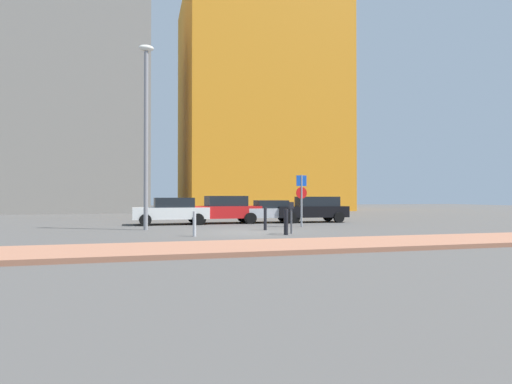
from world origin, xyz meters
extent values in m
plane|color=#4C4947|center=(0.00, 0.00, 0.00)|extent=(120.00, 120.00, 0.00)
cube|color=#9E664C|center=(0.00, -5.92, 0.07)|extent=(40.00, 3.05, 0.14)
cube|color=white|center=(-3.02, 6.11, 0.64)|extent=(4.18, 1.90, 0.65)
cube|color=black|center=(-2.84, 6.12, 1.24)|extent=(2.18, 1.70, 0.54)
cylinder|color=black|center=(-4.40, 5.18, 0.32)|extent=(0.65, 0.24, 0.64)
cylinder|color=black|center=(-4.45, 6.97, 0.32)|extent=(0.65, 0.24, 0.64)
cylinder|color=black|center=(-1.59, 5.26, 0.32)|extent=(0.65, 0.24, 0.64)
cylinder|color=black|center=(-1.64, 7.04, 0.32)|extent=(0.65, 0.24, 0.64)
cube|color=red|center=(-0.02, 6.35, 0.67)|extent=(4.37, 2.00, 0.70)
cube|color=black|center=(0.18, 6.36, 1.31)|extent=(2.33, 1.78, 0.59)
cylinder|color=black|center=(-1.45, 5.38, 0.32)|extent=(0.65, 0.24, 0.64)
cylinder|color=black|center=(-1.52, 7.22, 0.32)|extent=(0.65, 0.24, 0.64)
cylinder|color=black|center=(1.48, 5.49, 0.32)|extent=(0.65, 0.24, 0.64)
cylinder|color=black|center=(1.41, 7.33, 0.32)|extent=(0.65, 0.24, 0.64)
cube|color=#B7BABF|center=(2.79, 6.34, 0.60)|extent=(4.03, 1.96, 0.56)
cube|color=black|center=(2.94, 6.34, 1.11)|extent=(1.86, 1.74, 0.47)
cylinder|color=black|center=(1.41, 5.48, 0.32)|extent=(0.65, 0.24, 0.64)
cylinder|color=black|center=(1.47, 7.30, 0.32)|extent=(0.65, 0.24, 0.64)
cylinder|color=black|center=(4.10, 5.38, 0.32)|extent=(0.65, 0.24, 0.64)
cylinder|color=black|center=(4.17, 7.20, 0.32)|extent=(0.65, 0.24, 0.64)
cube|color=black|center=(5.37, 6.04, 0.65)|extent=(4.46, 1.84, 0.67)
cube|color=black|center=(5.80, 6.02, 1.28)|extent=(2.45, 1.63, 0.58)
cylinder|color=black|center=(3.84, 5.26, 0.32)|extent=(0.65, 0.24, 0.64)
cylinder|color=black|center=(3.90, 6.93, 0.32)|extent=(0.65, 0.24, 0.64)
cylinder|color=black|center=(6.83, 5.14, 0.32)|extent=(0.65, 0.24, 0.64)
cylinder|color=black|center=(6.90, 6.82, 0.32)|extent=(0.65, 0.24, 0.64)
cylinder|color=gray|center=(3.38, 2.40, 1.35)|extent=(0.10, 0.10, 2.69)
cube|color=#1447B7|center=(3.38, 2.40, 2.39)|extent=(0.55, 0.06, 0.55)
cylinder|color=red|center=(3.38, 2.40, 1.76)|extent=(0.60, 0.06, 0.60)
cylinder|color=#4C4C51|center=(1.52, -1.21, 0.53)|extent=(0.08, 0.08, 1.06)
cube|color=black|center=(1.52, -1.21, 1.20)|extent=(0.18, 0.14, 0.28)
cylinder|color=gray|center=(-4.40, 2.48, 4.22)|extent=(0.20, 0.20, 8.43)
ellipsoid|color=silver|center=(-4.40, 2.48, 8.58)|extent=(0.70, 0.36, 0.30)
cylinder|color=#B7B7BC|center=(-2.57, -1.34, 0.49)|extent=(0.13, 0.13, 0.99)
cylinder|color=black|center=(1.12, -1.69, 0.53)|extent=(0.18, 0.18, 1.06)
cylinder|color=black|center=(1.00, 0.92, 0.53)|extent=(0.15, 0.15, 1.06)
cube|color=orange|center=(9.04, 32.13, 12.97)|extent=(17.86, 17.32, 25.94)
cube|color=gray|center=(-11.16, 28.33, 12.03)|extent=(14.71, 10.70, 24.06)
camera|label=1|loc=(-4.54, -18.05, 1.56)|focal=29.68mm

